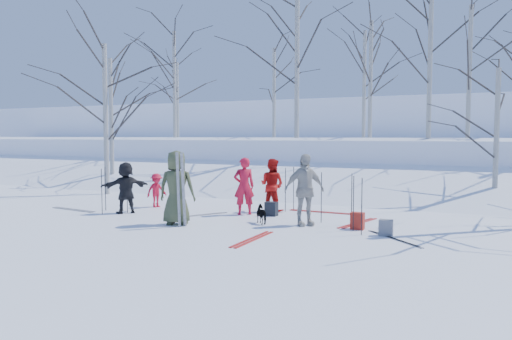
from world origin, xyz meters
The scene contains 43 objects.
ground centered at (0.00, 0.00, 0.00)m, with size 120.00×120.00×0.00m, color white.
snow_ramp centered at (0.00, 7.00, 0.15)m, with size 70.00×9.50×1.40m, color white.
snow_plateau centered at (0.00, 17.00, 1.00)m, with size 70.00×18.00×2.20m, color white.
far_hill centered at (0.00, 38.00, 2.00)m, with size 90.00×30.00×6.00m, color white.
skier_olive_center centered at (-1.08, -1.00, 0.96)m, with size 0.94×0.61×1.93m, color #3E462A.
skier_red_north centered at (-0.25, 1.22, 0.84)m, with size 0.61×0.40×1.68m, color red.
skier_redor_behind centered at (0.22, 2.16, 0.80)m, with size 0.78×0.61×1.61m, color #B7110E.
skier_red_seated centered at (-3.49, 1.32, 0.55)m, with size 0.70×0.41×1.09m, color red.
skier_cream_east centered at (1.95, 0.31, 0.93)m, with size 1.09×0.45×1.85m, color beige.
skier_grey_west centered at (-3.55, -0.08, 0.77)m, with size 1.42×0.45×1.54m, color black.
dog centered at (0.87, 0.12, 0.25)m, with size 0.27×0.59×0.50m, color black.
upright_ski_left centered at (-0.83, -1.28, 0.95)m, with size 0.07×0.02×1.90m, color silver.
upright_ski_right centered at (-0.72, -1.21, 0.95)m, with size 0.07×0.02×1.90m, color silver.
ski_pair_a centered at (4.35, -0.41, 0.01)m, with size 1.49×1.48×0.02m, color silver, non-canonical shape.
ski_pair_b centered at (1.52, -1.83, 0.01)m, with size 0.21×1.90×0.02m, color #AE1C18, non-canonical shape.
ski_pair_c centered at (-1.40, 0.42, 0.01)m, with size 1.12×1.75×0.02m, color silver, non-canonical shape.
ski_pair_d centered at (-5.45, -0.30, 0.01)m, with size 1.91×0.43×0.02m, color silver, non-canonical shape.
ski_pair_e centered at (1.60, 2.62, 0.01)m, with size 1.90×0.22×0.02m, color #AE1C18, non-canonical shape.
ski_pair_f centered at (3.13, 1.22, 0.01)m, with size 0.62×1.90×0.02m, color #AE1C18, non-canonical shape.
ski_pole_a centered at (3.03, 0.90, 0.67)m, with size 0.02×0.02×1.34m, color black.
ski_pole_b centered at (2.21, 0.93, 0.67)m, with size 0.02×0.02×1.34m, color black.
ski_pole_c centered at (3.27, 0.17, 0.67)m, with size 0.02×0.02×1.34m, color black.
ski_pole_d centered at (3.59, -0.27, 0.67)m, with size 0.02×0.02×1.34m, color black.
ski_pole_e centered at (0.71, 2.73, 0.67)m, with size 0.02×0.02×1.34m, color black.
ski_pole_f centered at (-3.57, 0.00, 0.67)m, with size 0.02×0.02×1.34m, color black.
ski_pole_g centered at (-4.06, -0.53, 0.67)m, with size 0.02×0.02×1.34m, color black.
ski_pole_h centered at (0.61, 2.29, 0.67)m, with size 0.02×0.02×1.34m, color black.
ski_pole_i centered at (-4.47, 0.06, 0.67)m, with size 0.02×0.02×1.34m, color black.
ski_pole_j centered at (-2.63, 1.61, 0.67)m, with size 0.02×0.02×1.34m, color black.
backpack_red centered at (3.32, 0.39, 0.21)m, with size 0.32×0.22×0.42m, color #A22418.
backpack_grey centered at (4.12, -0.13, 0.19)m, with size 0.30×0.20×0.38m, color slate.
backpack_dark centered at (0.56, 1.36, 0.20)m, with size 0.34×0.24×0.40m, color black.
birch_plateau_a centered at (0.81, 12.42, 4.98)m, with size 4.50×4.50×5.57m, color silver, non-canonical shape.
birch_plateau_c centered at (3.64, 11.28, 5.52)m, with size 5.24×5.24×6.63m, color silver, non-canonical shape.
birch_plateau_e centered at (-11.49, 14.10, 4.50)m, with size 3.82×3.82×4.60m, color silver, non-canonical shape.
birch_plateau_f centered at (-0.29, 15.72, 5.11)m, with size 4.67×4.67×5.81m, color silver, non-canonical shape.
birch_plateau_h centered at (-4.36, 12.69, 4.56)m, with size 3.90×3.90×4.71m, color silver, non-canonical shape.
birch_plateau_i centered at (-9.11, 10.41, 4.99)m, with size 4.51×4.51×5.59m, color silver, non-canonical shape.
birch_plateau_j centered at (5.25, 10.86, 4.92)m, with size 4.41×4.41×5.44m, color silver, non-canonical shape.
birch_plateau_k centered at (-1.73, 9.25, 5.57)m, with size 5.31×5.31×6.73m, color silver, non-canonical shape.
birch_edge_a centered at (-7.46, 3.40, 2.93)m, with size 4.71×4.71×5.87m, color silver, non-canonical shape.
birch_edge_d centered at (-9.46, 5.94, 2.89)m, with size 4.65×4.65×5.79m, color silver, non-canonical shape.
birch_edge_e centered at (6.34, 6.18, 2.23)m, with size 3.73×3.73×4.47m, color silver, non-canonical shape.
Camera 1 is at (6.37, -11.67, 2.32)m, focal length 35.00 mm.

